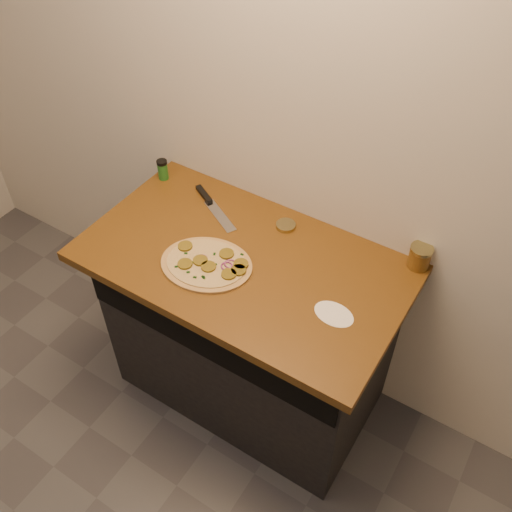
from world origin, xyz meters
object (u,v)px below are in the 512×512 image
Objects in this scene: salsa_jar at (420,257)px; spice_shaker at (163,170)px; pizza at (208,264)px; chefs_knife at (211,204)px.

spice_shaker is at bearing -175.62° from salsa_jar.
pizza is 0.76m from salsa_jar.
spice_shaker is (-0.46, 0.32, 0.04)m from pizza.
salsa_jar reaches higher than chefs_knife.
salsa_jar is (0.64, 0.40, 0.04)m from pizza.
salsa_jar is 1.10m from spice_shaker.
pizza is at bearing -147.70° from salsa_jar.
chefs_knife is 0.83m from salsa_jar.
salsa_jar and spice_shaker have the same top height.
pizza is 0.34m from chefs_knife.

